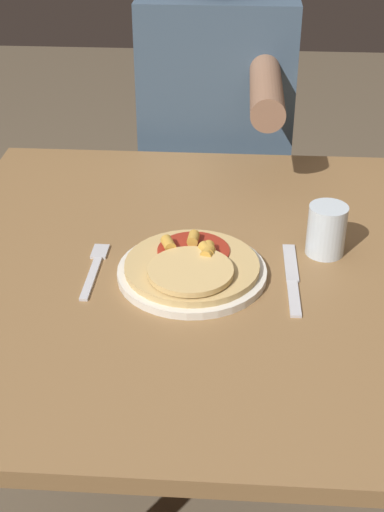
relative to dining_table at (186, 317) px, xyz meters
name	(u,v)px	position (x,y,z in m)	size (l,w,h in m)	color
dining_table	(186,317)	(0.00, 0.00, 0.00)	(0.92, 0.97, 0.74)	olive
plate	(192,272)	(0.01, -0.04, 0.13)	(0.26, 0.26, 0.01)	silver
pizza	(192,265)	(0.01, -0.04, 0.14)	(0.23, 0.23, 0.04)	tan
fork	(95,267)	(-0.16, -0.03, 0.12)	(0.03, 0.18, 0.00)	silver
knife	(292,280)	(0.19, -0.04, 0.12)	(0.02, 0.22, 0.00)	silver
drinking_glass	(326,230)	(0.25, 0.05, 0.17)	(0.07, 0.07, 0.09)	silver
person_diner	(217,128)	(0.03, 0.66, 0.11)	(0.38, 0.52, 1.25)	#2D2D38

